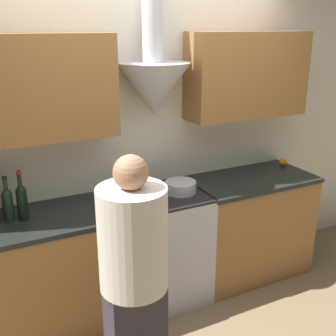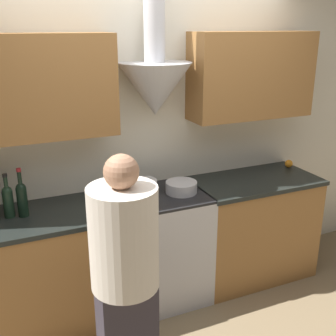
{
  "view_description": "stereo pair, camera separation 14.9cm",
  "coord_description": "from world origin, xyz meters",
  "px_view_note": "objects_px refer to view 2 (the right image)",
  "views": [
    {
      "loc": [
        -1.33,
        -2.43,
        2.2
      ],
      "look_at": [
        0.0,
        0.24,
        1.18
      ],
      "focal_mm": 45.0,
      "sensor_mm": 36.0,
      "label": 1
    },
    {
      "loc": [
        -1.2,
        -2.49,
        2.2
      ],
      "look_at": [
        0.0,
        0.24,
        1.18
      ],
      "focal_mm": 45.0,
      "sensor_mm": 36.0,
      "label": 2
    }
  ],
  "objects_px": {
    "wine_bottle_4": "(8,200)",
    "person_foreground_left": "(125,279)",
    "wine_bottle_5": "(22,197)",
    "stove_range": "(163,246)",
    "orange_fruit": "(289,164)",
    "stock_pot": "(143,188)",
    "mixing_bowl": "(181,187)"
  },
  "relations": [
    {
      "from": "wine_bottle_4",
      "to": "wine_bottle_5",
      "type": "height_order",
      "value": "wine_bottle_5"
    },
    {
      "from": "wine_bottle_5",
      "to": "orange_fruit",
      "type": "relative_size",
      "value": 4.88
    },
    {
      "from": "wine_bottle_5",
      "to": "person_foreground_left",
      "type": "height_order",
      "value": "person_foreground_left"
    },
    {
      "from": "mixing_bowl",
      "to": "orange_fruit",
      "type": "distance_m",
      "value": 1.2
    },
    {
      "from": "mixing_bowl",
      "to": "person_foreground_left",
      "type": "height_order",
      "value": "person_foreground_left"
    },
    {
      "from": "wine_bottle_5",
      "to": "orange_fruit",
      "type": "distance_m",
      "value": 2.39
    },
    {
      "from": "wine_bottle_4",
      "to": "orange_fruit",
      "type": "distance_m",
      "value": 2.48
    },
    {
      "from": "mixing_bowl",
      "to": "person_foreground_left",
      "type": "relative_size",
      "value": 0.16
    },
    {
      "from": "stove_range",
      "to": "person_foreground_left",
      "type": "bearing_deg",
      "value": -124.07
    },
    {
      "from": "mixing_bowl",
      "to": "stock_pot",
      "type": "bearing_deg",
      "value": 167.91
    },
    {
      "from": "stove_range",
      "to": "wine_bottle_5",
      "type": "height_order",
      "value": "wine_bottle_5"
    },
    {
      "from": "wine_bottle_4",
      "to": "orange_fruit",
      "type": "bearing_deg",
      "value": 1.86
    },
    {
      "from": "wine_bottle_4",
      "to": "mixing_bowl",
      "type": "height_order",
      "value": "wine_bottle_4"
    },
    {
      "from": "stove_range",
      "to": "stock_pot",
      "type": "distance_m",
      "value": 0.55
    },
    {
      "from": "orange_fruit",
      "to": "stove_range",
      "type": "bearing_deg",
      "value": -174.37
    },
    {
      "from": "mixing_bowl",
      "to": "person_foreground_left",
      "type": "distance_m",
      "value": 1.17
    },
    {
      "from": "wine_bottle_5",
      "to": "mixing_bowl",
      "type": "bearing_deg",
      "value": -2.52
    },
    {
      "from": "wine_bottle_4",
      "to": "person_foreground_left",
      "type": "xyz_separation_m",
      "value": [
        0.53,
        -0.95,
        -0.19
      ]
    },
    {
      "from": "orange_fruit",
      "to": "stock_pot",
      "type": "bearing_deg",
      "value": -176.41
    },
    {
      "from": "wine_bottle_4",
      "to": "mixing_bowl",
      "type": "distance_m",
      "value": 1.29
    },
    {
      "from": "stove_range",
      "to": "orange_fruit",
      "type": "bearing_deg",
      "value": 5.63
    },
    {
      "from": "wine_bottle_5",
      "to": "stove_range",
      "type": "bearing_deg",
      "value": -1.49
    },
    {
      "from": "stove_range",
      "to": "mixing_bowl",
      "type": "distance_m",
      "value": 0.53
    },
    {
      "from": "orange_fruit",
      "to": "wine_bottle_5",
      "type": "bearing_deg",
      "value": -177.49
    },
    {
      "from": "stock_pot",
      "to": "mixing_bowl",
      "type": "relative_size",
      "value": 0.87
    },
    {
      "from": "stove_range",
      "to": "person_foreground_left",
      "type": "distance_m",
      "value": 1.16
    },
    {
      "from": "orange_fruit",
      "to": "person_foreground_left",
      "type": "height_order",
      "value": "person_foreground_left"
    },
    {
      "from": "wine_bottle_5",
      "to": "mixing_bowl",
      "type": "distance_m",
      "value": 1.2
    },
    {
      "from": "stock_pot",
      "to": "person_foreground_left",
      "type": "relative_size",
      "value": 0.14
    },
    {
      "from": "stock_pot",
      "to": "orange_fruit",
      "type": "relative_size",
      "value": 3.01
    },
    {
      "from": "stove_range",
      "to": "mixing_bowl",
      "type": "xyz_separation_m",
      "value": [
        0.15,
        -0.03,
        0.51
      ]
    },
    {
      "from": "wine_bottle_4",
      "to": "orange_fruit",
      "type": "relative_size",
      "value": 4.41
    }
  ]
}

